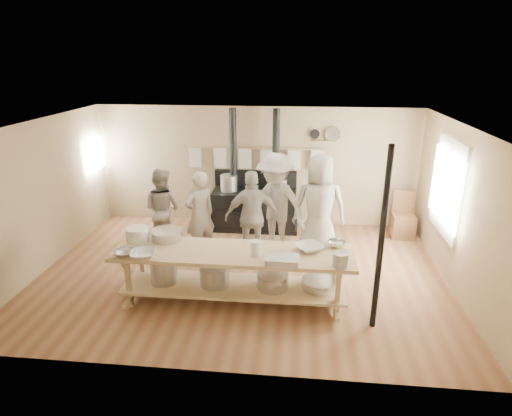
# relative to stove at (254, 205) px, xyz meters

# --- Properties ---
(ground) EXTENTS (7.00, 7.00, 0.00)m
(ground) POSITION_rel_stove_xyz_m (0.01, -2.12, -0.52)
(ground) COLOR brown
(ground) RESTS_ON ground
(room_shell) EXTENTS (7.00, 7.00, 7.00)m
(room_shell) POSITION_rel_stove_xyz_m (0.01, -2.12, 1.10)
(room_shell) COLOR tan
(room_shell) RESTS_ON ground
(window_right) EXTENTS (0.09, 1.50, 1.65)m
(window_right) POSITION_rel_stove_xyz_m (3.48, -1.52, 0.98)
(window_right) COLOR beige
(window_right) RESTS_ON ground
(left_opening) EXTENTS (0.00, 0.90, 0.90)m
(left_opening) POSITION_rel_stove_xyz_m (-3.44, -0.12, 1.08)
(left_opening) COLOR white
(left_opening) RESTS_ON ground
(stove) EXTENTS (1.90, 0.75, 2.60)m
(stove) POSITION_rel_stove_xyz_m (0.00, 0.00, 0.00)
(stove) COLOR black
(stove) RESTS_ON ground
(towel_rail) EXTENTS (3.00, 0.04, 0.47)m
(towel_rail) POSITION_rel_stove_xyz_m (0.01, 0.28, 1.04)
(towel_rail) COLOR tan
(towel_rail) RESTS_ON ground
(back_wall_shelf) EXTENTS (0.63, 0.14, 0.32)m
(back_wall_shelf) POSITION_rel_stove_xyz_m (1.47, 0.32, 1.48)
(back_wall_shelf) COLOR tan
(back_wall_shelf) RESTS_ON ground
(prep_table) EXTENTS (3.60, 0.90, 0.85)m
(prep_table) POSITION_rel_stove_xyz_m (-0.00, -3.02, -0.00)
(prep_table) COLOR tan
(prep_table) RESTS_ON ground
(support_post) EXTENTS (0.08, 0.08, 2.60)m
(support_post) POSITION_rel_stove_xyz_m (2.06, -3.47, 0.78)
(support_post) COLOR black
(support_post) RESTS_ON ground
(cook_far_left) EXTENTS (0.72, 0.70, 1.66)m
(cook_far_left) POSITION_rel_stove_xyz_m (-0.85, -1.51, 0.31)
(cook_far_left) COLOR #A09B8E
(cook_far_left) RESTS_ON ground
(cook_left) EXTENTS (0.93, 0.82, 1.60)m
(cook_left) POSITION_rel_stove_xyz_m (-1.67, -1.18, 0.28)
(cook_left) COLOR #A09B8E
(cook_left) RESTS_ON ground
(cook_center) EXTENTS (0.97, 0.63, 1.99)m
(cook_center) POSITION_rel_stove_xyz_m (1.34, -1.35, 0.47)
(cook_center) COLOR #A09B8E
(cook_center) RESTS_ON ground
(cook_right) EXTENTS (1.06, 0.59, 1.72)m
(cook_right) POSITION_rel_stove_xyz_m (0.14, -1.58, 0.34)
(cook_right) COLOR #A09B8E
(cook_right) RESTS_ON ground
(cook_by_window) EXTENTS (1.46, 1.22, 1.96)m
(cook_by_window) POSITION_rel_stove_xyz_m (0.53, -1.23, 0.46)
(cook_by_window) COLOR #A09B8E
(cook_by_window) RESTS_ON ground
(chair) EXTENTS (0.47, 0.47, 0.97)m
(chair) POSITION_rel_stove_xyz_m (3.16, -0.18, -0.24)
(chair) COLOR brown
(chair) RESTS_ON ground
(bowl_white_a) EXTENTS (0.45, 0.45, 0.09)m
(bowl_white_a) POSITION_rel_stove_xyz_m (-1.26, -3.35, 0.38)
(bowl_white_a) COLOR white
(bowl_white_a) RESTS_ON prep_table
(bowl_steel_a) EXTENTS (0.42, 0.42, 0.10)m
(bowl_steel_a) POSITION_rel_stove_xyz_m (-1.54, -3.35, 0.38)
(bowl_steel_a) COLOR silver
(bowl_steel_a) RESTS_ON prep_table
(bowl_white_b) EXTENTS (0.54, 0.54, 0.10)m
(bowl_white_b) POSITION_rel_stove_xyz_m (1.14, -2.88, 0.38)
(bowl_white_b) COLOR white
(bowl_white_b) RESTS_ON prep_table
(bowl_steel_b) EXTENTS (0.40, 0.40, 0.09)m
(bowl_steel_b) POSITION_rel_stove_xyz_m (1.56, -2.69, 0.37)
(bowl_steel_b) COLOR silver
(bowl_steel_b) RESTS_ON prep_table
(roasting_pan) EXTENTS (0.47, 0.32, 0.10)m
(roasting_pan) POSITION_rel_stove_xyz_m (0.76, -3.35, 0.38)
(roasting_pan) COLOR #B2B2B7
(roasting_pan) RESTS_ON prep_table
(mixing_bowl_large) EXTENTS (0.64, 0.64, 0.16)m
(mixing_bowl_large) POSITION_rel_stove_xyz_m (-1.10, -2.69, 0.41)
(mixing_bowl_large) COLOR silver
(mixing_bowl_large) RESTS_ON prep_table
(bucket_galv) EXTENTS (0.24, 0.24, 0.21)m
(bucket_galv) POSITION_rel_stove_xyz_m (1.56, -3.35, 0.43)
(bucket_galv) COLOR gray
(bucket_galv) RESTS_ON prep_table
(deep_bowl_enamel) EXTENTS (0.37, 0.37, 0.22)m
(deep_bowl_enamel) POSITION_rel_stove_xyz_m (-1.54, -2.80, 0.44)
(deep_bowl_enamel) COLOR white
(deep_bowl_enamel) RESTS_ON prep_table
(pitcher) EXTENTS (0.17, 0.17, 0.24)m
(pitcher) POSITION_rel_stove_xyz_m (0.36, -3.15, 0.45)
(pitcher) COLOR white
(pitcher) RESTS_ON prep_table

